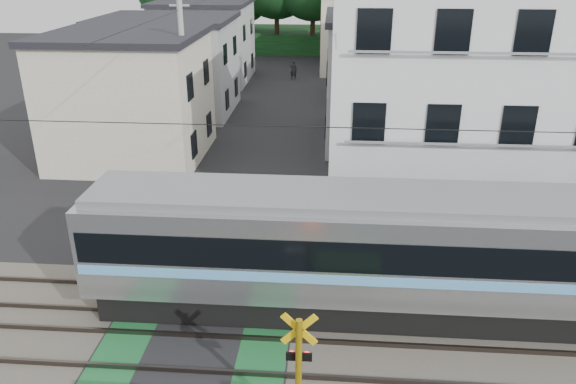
{
  "coord_description": "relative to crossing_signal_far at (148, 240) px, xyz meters",
  "views": [
    {
      "loc": [
        3.5,
        -12.92,
        9.81
      ],
      "look_at": [
        2.11,
        5.0,
        2.09
      ],
      "focal_mm": 35.0,
      "sensor_mm": 36.0,
      "label": 1
    }
  ],
  "objects": [
    {
      "name": "weed_patches",
      "position": [
        4.34,
        -3.74,
        -0.53
      ],
      "size": [
        10.25,
        8.8,
        0.4
      ],
      "color": "#2D5E1E",
      "rests_on": "ground"
    },
    {
      "name": "ground",
      "position": [
        2.59,
        -3.65,
        -0.71
      ],
      "size": [
        120.0,
        120.0,
        0.0
      ],
      "primitive_type": "plane",
      "color": "black"
    },
    {
      "name": "track_bed",
      "position": [
        2.59,
        -3.65,
        -0.67
      ],
      "size": [
        120.0,
        120.0,
        0.14
      ],
      "color": "#47423A",
      "rests_on": "ground"
    },
    {
      "name": "tree_hill",
      "position": [
        2.46,
        44.53,
        4.49
      ],
      "size": [
        40.0,
        13.59,
        11.5
      ],
      "color": "#143E19",
      "rests_on": "ground"
    },
    {
      "name": "apartment_block",
      "position": [
        11.09,
        5.84,
        3.94
      ],
      "size": [
        10.2,
        8.36,
        9.3
      ],
      "color": "white",
      "rests_on": "ground"
    },
    {
      "name": "crossing_signal_far",
      "position": [
        0.0,
        0.0,
        0.0
      ],
      "size": [
        4.74,
        0.65,
        3.09
      ],
      "color": "yellow",
      "rests_on": "ground"
    },
    {
      "name": "utility_poles",
      "position": [
        1.53,
        19.35,
        3.37
      ],
      "size": [
        7.9,
        42.0,
        8.0
      ],
      "color": "#A5A5A0",
      "rests_on": "ground"
    },
    {
      "name": "catenary",
      "position": [
        8.59,
        -3.62,
        2.98
      ],
      "size": [
        60.0,
        5.04,
        7.0
      ],
      "color": "#2D2D33",
      "rests_on": "ground"
    },
    {
      "name": "pedestrian",
      "position": [
        2.91,
        30.12,
        0.08
      ],
      "size": [
        0.58,
        0.39,
        1.59
      ],
      "primitive_type": "imported",
      "rotation": [
        0.0,
        0.0,
        3.15
      ],
      "color": "#23212A",
      "rests_on": "ground"
    },
    {
      "name": "houses_row",
      "position": [
        2.84,
        22.27,
        2.53
      ],
      "size": [
        22.07,
        31.35,
        6.8
      ],
      "color": "beige",
      "rests_on": "ground"
    }
  ]
}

